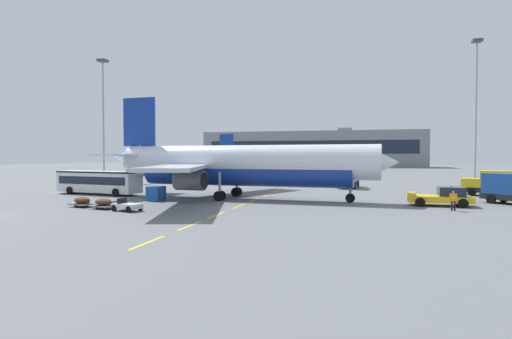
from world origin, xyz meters
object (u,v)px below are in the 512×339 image
fuel_service_truck (348,177)px  uld_cargo_container (156,194)px  airliner_foreground (240,165)px  airliner_far_center (187,162)px  catering_truck (495,183)px  apron_light_mast_near (103,105)px  baggage_train (104,203)px  ground_crew_worker (453,199)px  pushback_tug (442,197)px  apron_light_mast_far (476,94)px  apron_shuttle_bus (99,181)px

fuel_service_truck → uld_cargo_container: fuel_service_truck is taller
airliner_foreground → airliner_far_center: airliner_foreground is taller
catering_truck → uld_cargo_container: 40.85m
apron_light_mast_near → uld_cargo_container: bearing=-48.8°
baggage_train → uld_cargo_container: uld_cargo_container is taller
catering_truck → ground_crew_worker: catering_truck is taller
catering_truck → pushback_tug: bearing=-123.1°
fuel_service_truck → uld_cargo_container: 31.49m
apron_light_mast_far → airliner_far_center: bearing=168.1°
airliner_foreground → ground_crew_worker: 22.51m
pushback_tug → airliner_far_center: bearing=132.1°
baggage_train → ground_crew_worker: 32.17m
apron_shuttle_bus → apron_light_mast_far: size_ratio=0.45×
fuel_service_truck → apron_light_mast_near: bearing=168.4°
apron_shuttle_bus → baggage_train: apron_shuttle_bus is taller
apron_shuttle_bus → apron_light_mast_near: size_ratio=0.49×
apron_shuttle_bus → apron_light_mast_far: bearing=38.6°
airliner_far_center → apron_light_mast_near: (-6.53, -27.51, 12.07)m
uld_cargo_container → airliner_foreground: bearing=27.2°
airliner_foreground → pushback_tug: (21.37, -1.38, -3.05)m
apron_shuttle_bus → uld_cargo_container: 12.09m
baggage_train → ground_crew_worker: bearing=12.3°
apron_light_mast_far → baggage_train: bearing=-128.5°
airliner_foreground → pushback_tug: bearing=-3.7°
airliner_foreground → pushback_tug: airliner_foreground is taller
airliner_foreground → airliner_far_center: (-32.33, 57.98, -0.53)m
pushback_tug → catering_truck: 14.81m
ground_crew_worker → pushback_tug: bearing=95.2°
ground_crew_worker → apron_light_mast_near: bearing=149.5°
apron_shuttle_bus → fuel_service_truck: (30.73, 19.25, -0.10)m
apron_light_mast_near → baggage_train: bearing=-55.5°
baggage_train → apron_shuttle_bus: bearing=126.7°
airliner_far_center → apron_light_mast_far: bearing=-11.9°
pushback_tug → fuel_service_truck: (-9.92, 21.50, 0.74)m
pushback_tug → ground_crew_worker: size_ratio=3.40×
airliner_foreground → pushback_tug: size_ratio=5.74×
airliner_foreground → baggage_train: bearing=-129.0°
apron_light_mast_far → catering_truck: bearing=-99.1°
uld_cargo_container → apron_light_mast_near: 48.51m
baggage_train → apron_light_mast_far: bearing=51.5°
pushback_tug → apron_light_mast_near: bearing=152.1°
baggage_train → uld_cargo_container: 7.80m
airliner_far_center → apron_light_mast_near: apron_light_mast_near is taller
catering_truck → apron_light_mast_near: 72.37m
airliner_foreground → uld_cargo_container: size_ratio=18.95×
baggage_train → apron_light_mast_near: apron_light_mast_near is taller
pushback_tug → baggage_train: (-31.09, -10.61, -0.38)m
catering_truck → apron_light_mast_far: size_ratio=0.27×
pushback_tug → uld_cargo_container: 29.91m
catering_truck → uld_cargo_container: bearing=-158.0°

